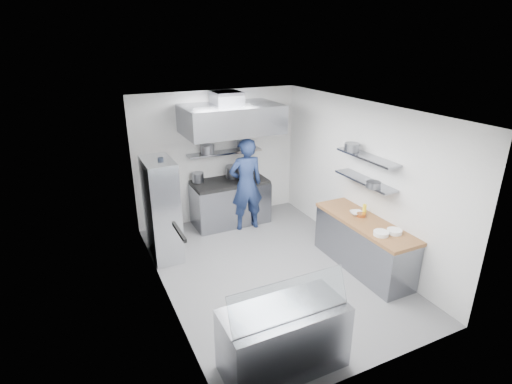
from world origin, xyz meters
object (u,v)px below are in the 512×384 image
wire_rack (162,209)px  display_case (283,339)px  gas_range (230,203)px  chef (246,185)px

wire_rack → display_case: size_ratio=1.23×
wire_rack → display_case: bearing=-78.9°
gas_range → display_case: size_ratio=1.07×
wire_rack → gas_range: bearing=26.0°
chef → wire_rack: chef is taller
gas_range → display_case: gas_range is taller
gas_range → chef: 0.69m
gas_range → chef: bearing=-62.8°
gas_range → wire_rack: wire_rack is taller
gas_range → wire_rack: (-1.63, -0.80, 0.48)m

